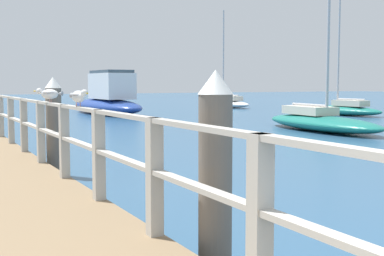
# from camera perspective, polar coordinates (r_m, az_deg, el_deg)

# --- Properties ---
(pier_railing) EXTENTS (0.12, 21.98, 1.02)m
(pier_railing) POSITION_cam_1_polar(r_m,az_deg,el_deg) (12.03, -19.09, 1.40)
(pier_railing) COLOR #B2ADA3
(pier_railing) RESTS_ON pier_deck
(dock_piling_near) EXTENTS (0.29, 0.29, 1.79)m
(dock_piling_near) POSITION_cam_1_polar(r_m,az_deg,el_deg) (4.34, 2.54, -5.41)
(dock_piling_near) COLOR #6B6056
(dock_piling_near) RESTS_ON ground_plane
(dock_piling_far) EXTENTS (0.29, 0.29, 1.79)m
(dock_piling_far) POSITION_cam_1_polar(r_m,az_deg,el_deg) (9.75, -14.77, 0.18)
(dock_piling_far) COLOR #6B6056
(dock_piling_far) RESTS_ON ground_plane
(seagull_foreground) EXTENTS (0.20, 0.48, 0.21)m
(seagull_foreground) POSITION_cam_1_polar(r_m,az_deg,el_deg) (6.66, -12.20, 3.43)
(seagull_foreground) COLOR white
(seagull_foreground) RESTS_ON pier_railing
(seagull_background) EXTENTS (0.39, 0.35, 0.21)m
(seagull_background) POSITION_cam_1_polar(r_m,az_deg,el_deg) (8.23, -15.26, 3.64)
(seagull_background) COLOR white
(seagull_background) RESTS_ON pier_railing
(boat_0) EXTENTS (2.36, 6.19, 6.64)m
(boat_0) POSITION_cam_1_polar(r_m,az_deg,el_deg) (19.03, 13.74, 0.75)
(boat_0) COLOR #197266
(boat_0) RESTS_ON ground_plane
(boat_1) EXTENTS (2.58, 8.18, 2.35)m
(boat_1) POSITION_cam_1_polar(r_m,az_deg,el_deg) (28.66, -9.13, 3.06)
(boat_1) COLOR navy
(boat_1) RESTS_ON ground_plane
(boat_4) EXTENTS (1.88, 5.00, 6.61)m
(boat_4) POSITION_cam_1_polar(r_m,az_deg,el_deg) (35.98, 3.70, 2.78)
(boat_4) COLOR white
(boat_4) RESTS_ON ground_plane
(boat_5) EXTENTS (1.94, 5.14, 6.56)m
(boat_5) POSITION_cam_1_polar(r_m,az_deg,el_deg) (28.48, 15.99, 2.03)
(boat_5) COLOR #197266
(boat_5) RESTS_ON ground_plane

